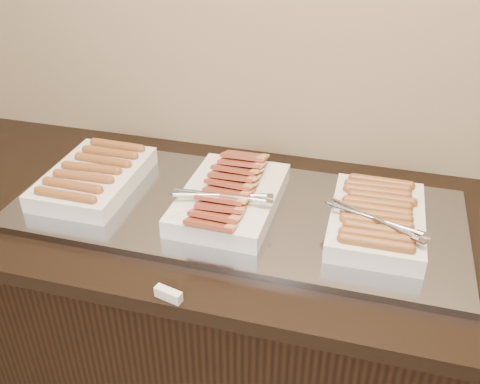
# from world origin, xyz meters

# --- Properties ---
(counter) EXTENTS (2.06, 0.76, 0.90)m
(counter) POSITION_xyz_m (0.00, 2.13, 0.45)
(counter) COLOR black
(counter) RESTS_ON ground
(warming_tray) EXTENTS (1.20, 0.50, 0.02)m
(warming_tray) POSITION_xyz_m (0.02, 2.13, 0.91)
(warming_tray) COLOR gray
(warming_tray) RESTS_ON counter
(dish_left) EXTENTS (0.24, 0.36, 0.07)m
(dish_left) POSITION_xyz_m (-0.40, 2.13, 0.95)
(dish_left) COLOR silver
(dish_left) RESTS_ON warming_tray
(dish_center) EXTENTS (0.27, 0.39, 0.10)m
(dish_center) POSITION_xyz_m (0.01, 2.13, 0.95)
(dish_center) COLOR silver
(dish_center) RESTS_ON warming_tray
(dish_right) EXTENTS (0.27, 0.35, 0.08)m
(dish_right) POSITION_xyz_m (0.39, 2.13, 0.95)
(dish_right) COLOR silver
(dish_right) RESTS_ON warming_tray
(label_holder) EXTENTS (0.07, 0.03, 0.03)m
(label_holder) POSITION_xyz_m (-0.03, 1.77, 0.91)
(label_holder) COLOR silver
(label_holder) RESTS_ON counter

